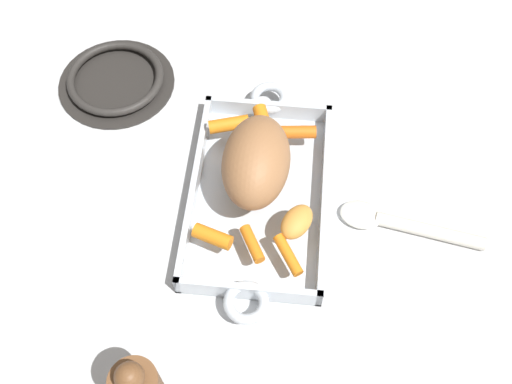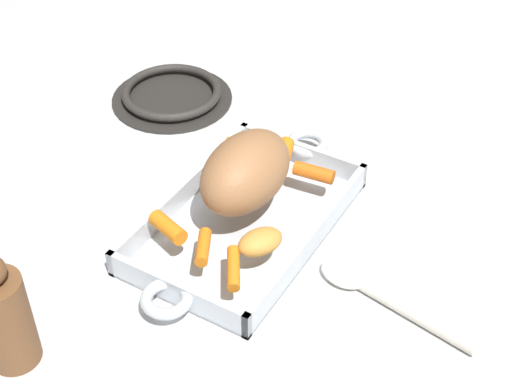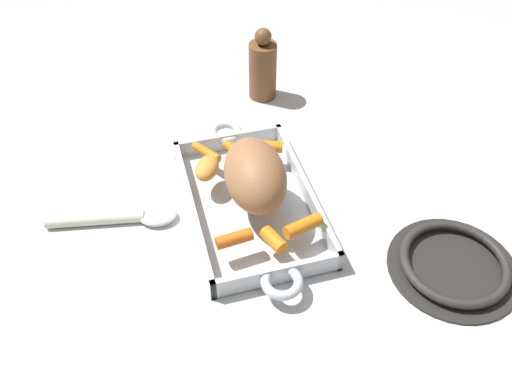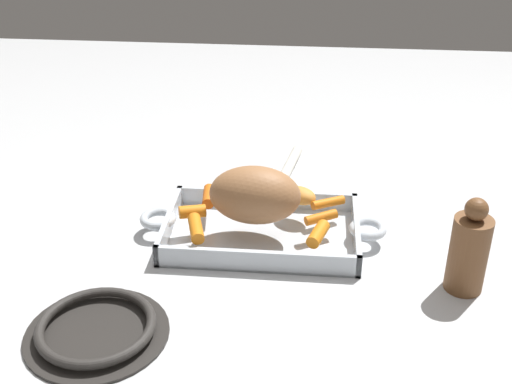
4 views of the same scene
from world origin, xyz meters
name	(u,v)px [view 4 (image 4 of 4)]	position (x,y,z in m)	size (l,w,h in m)	color
ground_plane	(262,238)	(0.00, 0.00, 0.00)	(2.15, 2.15, 0.00)	silver
roasting_dish	(262,232)	(0.00, 0.00, 0.01)	(0.40, 0.19, 0.04)	silver
pork_roast	(255,195)	(-0.01, -0.01, 0.08)	(0.14, 0.09, 0.09)	#A16C43
baby_carrot_northeast	(196,228)	(-0.10, -0.05, 0.05)	(0.02, 0.02, 0.06)	orange
baby_carrot_northwest	(328,203)	(0.11, 0.05, 0.04)	(0.01, 0.01, 0.06)	orange
baby_carrot_center_left	(321,216)	(0.09, 0.00, 0.04)	(0.02, 0.02, 0.05)	orange
baby_carrot_short	(192,212)	(-0.11, -0.01, 0.05)	(0.02, 0.02, 0.04)	orange
baby_carrot_center_right	(318,234)	(0.09, -0.05, 0.05)	(0.02, 0.02, 0.05)	orange
baby_carrot_long	(209,196)	(-0.09, 0.05, 0.05)	(0.02, 0.02, 0.05)	orange
potato_near_roast	(300,195)	(0.06, 0.06, 0.05)	(0.06, 0.04, 0.03)	gold
stove_burner_rear	(96,329)	(-0.20, -0.25, 0.01)	(0.19, 0.19, 0.02)	#282623
serving_spoon	(284,177)	(0.03, 0.20, 0.01)	(0.07, 0.21, 0.02)	white
pepper_mill	(469,251)	(0.30, -0.11, 0.06)	(0.05, 0.05, 0.15)	brown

